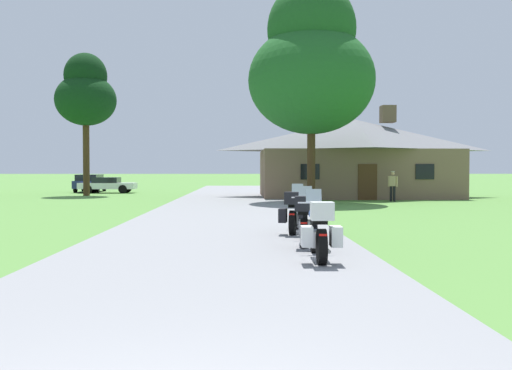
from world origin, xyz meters
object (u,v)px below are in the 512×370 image
Objects in this scene: bystander_tan_shirt_near_lodge at (393,185)px; tree_left_far at (86,93)px; motorcycle_blue_nearest_to_camera at (319,231)px; parked_navy_suv_far_left at (90,182)px; motorcycle_black_second_in_row at (305,220)px; motorcycle_green_farthest_in_row at (294,213)px; tree_by_lodge_front at (311,65)px; parked_white_sedan_far_left at (108,185)px.

bystander_tan_shirt_near_lodge is 21.41m from tree_left_far.
parked_navy_suv_far_left reaches higher than motorcycle_blue_nearest_to_camera.
tree_left_far is (-12.02, 25.97, 6.36)m from motorcycle_black_second_in_row.
tree_by_lodge_front is at bearing 91.65° from motorcycle_green_farthest_in_row.
tree_by_lodge_front reaches higher than motorcycle_green_farthest_in_row.
motorcycle_blue_nearest_to_camera is at bearing -160.67° from parked_white_sedan_far_left.
motorcycle_blue_nearest_to_camera is 31.35m from tree_left_far.
motorcycle_blue_nearest_to_camera is 2.27m from motorcycle_black_second_in_row.
motorcycle_green_farthest_in_row is 27.31m from tree_left_far.
bystander_tan_shirt_near_lodge is 0.14× the size of tree_by_lodge_front.
tree_by_lodge_front is (2.33, 19.62, 6.76)m from motorcycle_blue_nearest_to_camera.
tree_left_far is 9.23m from parked_navy_suv_far_left.
tree_left_far is 7.76m from parked_white_sedan_far_left.
motorcycle_green_farthest_in_row is 30.45m from parked_white_sedan_far_left.
motorcycle_black_second_in_row reaches higher than parked_white_sedan_far_left.
tree_by_lodge_front is at bearing -133.37° from parked_white_sedan_far_left.
motorcycle_green_farthest_in_row is 16.67m from tree_by_lodge_front.
motorcycle_blue_nearest_to_camera is at bearing -72.22° from parked_navy_suv_far_left.
tree_left_far is (-14.36, 8.63, -0.38)m from tree_by_lodge_front.
tree_by_lodge_front reaches higher than motorcycle_blue_nearest_to_camera.
motorcycle_blue_nearest_to_camera is 0.18× the size of tree_by_lodge_front.
motorcycle_blue_nearest_to_camera is 1.00× the size of motorcycle_black_second_in_row.
parked_navy_suv_far_left reaches higher than motorcycle_green_farthest_in_row.
motorcycle_blue_nearest_to_camera is at bearing -96.78° from tree_by_lodge_front.
parked_navy_suv_far_left is at bearing 120.07° from motorcycle_black_second_in_row.
parked_white_sedan_far_left is (-11.65, 32.70, 0.03)m from motorcycle_blue_nearest_to_camera.
tree_by_lodge_front is at bearing 38.23° from bystander_tan_shirt_near_lodge.
motorcycle_green_farthest_in_row is 33.23m from parked_navy_suv_far_left.
motorcycle_black_second_in_row is at bearing -97.67° from tree_by_lodge_front.
motorcycle_green_farthest_in_row reaches higher than parked_white_sedan_far_left.
tree_by_lodge_front is 2.81× the size of parked_white_sedan_far_left.
motorcycle_blue_nearest_to_camera is 4.56m from motorcycle_green_farthest_in_row.
bystander_tan_shirt_near_lodge is (6.99, 20.49, 0.34)m from motorcycle_blue_nearest_to_camera.
bystander_tan_shirt_near_lodge is at bearing 76.49° from motorcycle_black_second_in_row.
motorcycle_green_farthest_in_row is (-0.02, 4.56, 0.00)m from motorcycle_blue_nearest_to_camera.
motorcycle_black_second_in_row is 29.32m from tree_left_far.
parked_navy_suv_far_left reaches higher than motorcycle_black_second_in_row.
tree_by_lodge_front reaches higher than tree_left_far.
motorcycle_black_second_in_row is at bearing 96.63° from bystander_tan_shirt_near_lodge.
motorcycle_green_farthest_in_row is at bearing -98.88° from tree_by_lodge_front.
bystander_tan_shirt_near_lodge is 0.17× the size of tree_left_far.
parked_navy_suv_far_left is at bearing 124.59° from motorcycle_green_farthest_in_row.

